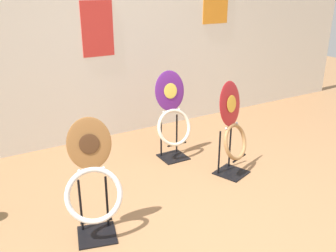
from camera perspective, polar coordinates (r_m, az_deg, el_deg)
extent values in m
plane|color=#8E6642|center=(2.97, 9.52, -15.92)|extent=(14.00, 14.00, 0.00)
cube|color=silver|center=(4.43, -9.79, 14.52)|extent=(8.00, 0.06, 2.60)
cube|color=red|center=(4.37, -10.69, 14.34)|extent=(0.37, 0.01, 0.61)
cube|color=orange|center=(5.16, 7.29, 18.07)|extent=(0.40, 0.01, 0.51)
cube|color=black|center=(3.81, 9.62, -7.02)|extent=(0.35, 0.35, 0.01)
cylinder|color=black|center=(3.67, 7.82, -4.03)|extent=(0.02, 0.02, 0.45)
cylinder|color=black|center=(3.83, 9.42, -3.07)|extent=(0.02, 0.02, 0.45)
cylinder|color=black|center=(3.69, 10.81, -4.84)|extent=(0.22, 0.09, 0.02)
torus|color=#9E7042|center=(3.65, 10.22, -2.39)|extent=(0.39, 0.26, 0.35)
ellipsoid|color=#AD1E23|center=(3.57, 9.43, 3.37)|extent=(0.37, 0.20, 0.43)
ellipsoid|color=yellow|center=(3.56, 9.67, 3.35)|extent=(0.16, 0.08, 0.16)
sphere|color=silver|center=(3.54, 8.85, -0.39)|extent=(0.02, 0.02, 0.02)
sphere|color=silver|center=(3.70, 10.45, 0.45)|extent=(0.02, 0.02, 0.02)
cube|color=black|center=(2.97, -10.76, -16.00)|extent=(0.35, 0.35, 0.01)
cylinder|color=black|center=(2.92, -13.17, -11.70)|extent=(0.02, 0.02, 0.43)
cylinder|color=black|center=(2.92, -9.27, -11.31)|extent=(0.02, 0.02, 0.43)
cylinder|color=black|center=(2.80, -10.86, -14.05)|extent=(0.22, 0.08, 0.02)
torus|color=silver|center=(2.75, -11.22, -10.35)|extent=(0.44, 0.28, 0.40)
ellipsoid|color=#936033|center=(2.67, -11.93, -2.63)|extent=(0.32, 0.16, 0.38)
ellipsoid|color=#4C2D19|center=(2.66, -11.91, -2.71)|extent=(0.14, 0.07, 0.14)
sphere|color=silver|center=(2.72, -13.40, -6.70)|extent=(0.02, 0.02, 0.02)
sphere|color=silver|center=(2.73, -9.78, -6.34)|extent=(0.02, 0.02, 0.02)
cube|color=black|center=(4.08, 0.79, -4.73)|extent=(0.29, 0.29, 0.01)
cylinder|color=black|center=(4.02, -1.06, -1.67)|extent=(0.02, 0.02, 0.44)
cylinder|color=black|center=(4.11, 1.34, -1.15)|extent=(0.02, 0.02, 0.44)
cylinder|color=black|center=(3.94, 1.37, -2.79)|extent=(0.22, 0.02, 0.02)
torus|color=beige|center=(3.92, 0.97, -0.23)|extent=(0.40, 0.18, 0.38)
ellipsoid|color=#60237F|center=(3.89, 0.27, 5.39)|extent=(0.35, 0.11, 0.42)
ellipsoid|color=#E5CC4C|center=(3.87, 0.39, 5.38)|extent=(0.16, 0.04, 0.16)
sphere|color=silver|center=(3.87, -0.69, 2.13)|extent=(0.02, 0.02, 0.02)
sphere|color=silver|center=(3.96, 1.71, 2.57)|extent=(0.02, 0.02, 0.02)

